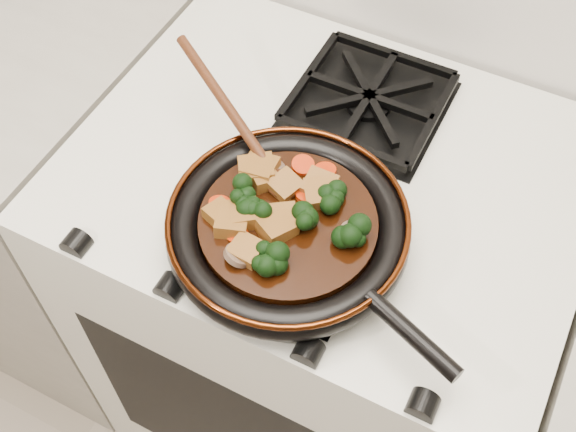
% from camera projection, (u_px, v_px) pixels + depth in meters
% --- Properties ---
extents(stove, '(0.76, 0.60, 0.90)m').
position_uv_depth(stove, '(319.00, 312.00, 1.43)').
color(stove, white).
rests_on(stove, ground).
extents(burner_grate_front, '(0.23, 0.23, 0.03)m').
position_uv_depth(burner_grate_front, '(287.00, 234.00, 0.98)').
color(burner_grate_front, black).
rests_on(burner_grate_front, stove).
extents(burner_grate_back, '(0.23, 0.23, 0.03)m').
position_uv_depth(burner_grate_back, '(369.00, 101.00, 1.12)').
color(burner_grate_back, black).
rests_on(burner_grate_back, stove).
extents(skillet, '(0.43, 0.32, 0.05)m').
position_uv_depth(skillet, '(289.00, 229.00, 0.95)').
color(skillet, black).
rests_on(skillet, burner_grate_front).
extents(braising_sauce, '(0.23, 0.23, 0.02)m').
position_uv_depth(braising_sauce, '(288.00, 225.00, 0.94)').
color(braising_sauce, black).
rests_on(braising_sauce, skillet).
extents(tofu_cube_0, '(0.04, 0.04, 0.03)m').
position_uv_depth(tofu_cube_0, '(320.00, 186.00, 0.96)').
color(tofu_cube_0, brown).
rests_on(tofu_cube_0, braising_sauce).
extents(tofu_cube_1, '(0.04, 0.04, 0.02)m').
position_uv_depth(tofu_cube_1, '(220.00, 213.00, 0.93)').
color(tofu_cube_1, brown).
rests_on(tofu_cube_1, braising_sauce).
extents(tofu_cube_2, '(0.05, 0.05, 0.03)m').
position_uv_depth(tofu_cube_2, '(263.00, 177.00, 0.97)').
color(tofu_cube_2, brown).
rests_on(tofu_cube_2, braising_sauce).
extents(tofu_cube_3, '(0.04, 0.04, 0.02)m').
position_uv_depth(tofu_cube_3, '(247.00, 251.00, 0.90)').
color(tofu_cube_3, brown).
rests_on(tofu_cube_3, braising_sauce).
extents(tofu_cube_4, '(0.06, 0.06, 0.03)m').
position_uv_depth(tofu_cube_4, '(242.00, 215.00, 0.93)').
color(tofu_cube_4, brown).
rests_on(tofu_cube_4, braising_sauce).
extents(tofu_cube_5, '(0.06, 0.06, 0.03)m').
position_uv_depth(tofu_cube_5, '(275.00, 226.00, 0.92)').
color(tofu_cube_5, brown).
rests_on(tofu_cube_5, braising_sauce).
extents(tofu_cube_6, '(0.05, 0.05, 0.03)m').
position_uv_depth(tofu_cube_6, '(260.00, 170.00, 0.97)').
color(tofu_cube_6, brown).
rests_on(tofu_cube_6, braising_sauce).
extents(tofu_cube_7, '(0.05, 0.05, 0.03)m').
position_uv_depth(tofu_cube_7, '(285.00, 186.00, 0.96)').
color(tofu_cube_7, brown).
rests_on(tofu_cube_7, braising_sauce).
extents(tofu_cube_8, '(0.06, 0.06, 0.03)m').
position_uv_depth(tofu_cube_8, '(321.00, 194.00, 0.95)').
color(tofu_cube_8, brown).
rests_on(tofu_cube_8, braising_sauce).
extents(tofu_cube_9, '(0.05, 0.06, 0.03)m').
position_uv_depth(tofu_cube_9, '(232.00, 222.00, 0.92)').
color(tofu_cube_9, brown).
rests_on(tofu_cube_9, braising_sauce).
extents(tofu_cube_10, '(0.07, 0.06, 0.03)m').
position_uv_depth(tofu_cube_10, '(257.00, 171.00, 0.97)').
color(tofu_cube_10, brown).
rests_on(tofu_cube_10, braising_sauce).
extents(tofu_cube_11, '(0.05, 0.05, 0.03)m').
position_uv_depth(tofu_cube_11, '(282.00, 218.00, 0.93)').
color(tofu_cube_11, brown).
rests_on(tofu_cube_11, braising_sauce).
extents(broccoli_floret_0, '(0.09, 0.09, 0.07)m').
position_uv_depth(broccoli_floret_0, '(309.00, 222.00, 0.92)').
color(broccoli_floret_0, black).
rests_on(broccoli_floret_0, braising_sauce).
extents(broccoli_floret_1, '(0.07, 0.07, 0.07)m').
position_uv_depth(broccoli_floret_1, '(258.00, 209.00, 0.93)').
color(broccoli_floret_1, black).
rests_on(broccoli_floret_1, braising_sauce).
extents(broccoli_floret_2, '(0.06, 0.07, 0.07)m').
position_uv_depth(broccoli_floret_2, '(242.00, 195.00, 0.94)').
color(broccoli_floret_2, black).
rests_on(broccoli_floret_2, braising_sauce).
extents(broccoli_floret_3, '(0.08, 0.07, 0.07)m').
position_uv_depth(broccoli_floret_3, '(349.00, 234.00, 0.91)').
color(broccoli_floret_3, black).
rests_on(broccoli_floret_3, braising_sauce).
extents(broccoli_floret_4, '(0.08, 0.09, 0.06)m').
position_uv_depth(broccoli_floret_4, '(269.00, 261.00, 0.89)').
color(broccoli_floret_4, black).
rests_on(broccoli_floret_4, braising_sauce).
extents(broccoli_floret_5, '(0.06, 0.07, 0.07)m').
position_uv_depth(broccoli_floret_5, '(334.00, 198.00, 0.94)').
color(broccoli_floret_5, black).
rests_on(broccoli_floret_5, braising_sauce).
extents(carrot_coin_0, '(0.03, 0.03, 0.02)m').
position_uv_depth(carrot_coin_0, '(220.00, 204.00, 0.94)').
color(carrot_coin_0, red).
rests_on(carrot_coin_0, braising_sauce).
extents(carrot_coin_1, '(0.03, 0.03, 0.02)m').
position_uv_depth(carrot_coin_1, '(237.00, 234.00, 0.92)').
color(carrot_coin_1, red).
rests_on(carrot_coin_1, braising_sauce).
extents(carrot_coin_2, '(0.03, 0.03, 0.01)m').
position_uv_depth(carrot_coin_2, '(306.00, 194.00, 0.95)').
color(carrot_coin_2, red).
rests_on(carrot_coin_2, braising_sauce).
extents(carrot_coin_3, '(0.03, 0.03, 0.01)m').
position_uv_depth(carrot_coin_3, '(303.00, 165.00, 0.98)').
color(carrot_coin_3, red).
rests_on(carrot_coin_3, braising_sauce).
extents(carrot_coin_4, '(0.03, 0.03, 0.01)m').
position_uv_depth(carrot_coin_4, '(325.00, 171.00, 0.98)').
color(carrot_coin_4, red).
rests_on(carrot_coin_4, braising_sauce).
extents(mushroom_slice_0, '(0.05, 0.05, 0.03)m').
position_uv_depth(mushroom_slice_0, '(275.00, 168.00, 0.98)').
color(mushroom_slice_0, brown).
rests_on(mushroom_slice_0, braising_sauce).
extents(mushroom_slice_1, '(0.05, 0.05, 0.03)m').
position_uv_depth(mushroom_slice_1, '(238.00, 255.00, 0.90)').
color(mushroom_slice_1, brown).
rests_on(mushroom_slice_1, braising_sauce).
extents(mushroom_slice_2, '(0.04, 0.04, 0.03)m').
position_uv_depth(mushroom_slice_2, '(352.00, 232.00, 0.92)').
color(mushroom_slice_2, brown).
rests_on(mushroom_slice_2, braising_sauce).
extents(wooden_spoon, '(0.16, 0.11, 0.27)m').
position_uv_depth(wooden_spoon, '(249.00, 138.00, 0.99)').
color(wooden_spoon, '#49220F').
rests_on(wooden_spoon, braising_sauce).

